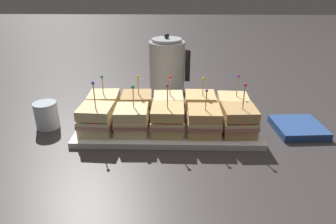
% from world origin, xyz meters
% --- Properties ---
extents(ground_plane, '(6.00, 6.00, 0.00)m').
position_xyz_m(ground_plane, '(0.00, 0.00, 0.00)').
color(ground_plane, '#383333').
extents(serving_platter, '(0.56, 0.25, 0.02)m').
position_xyz_m(serving_platter, '(0.00, 0.00, 0.01)').
color(serving_platter, white).
rests_on(serving_platter, ground_plane).
extents(sandwich_front_far_left, '(0.11, 0.11, 0.16)m').
position_xyz_m(sandwich_front_far_left, '(-0.21, -0.05, 0.06)').
color(sandwich_front_far_left, beige).
rests_on(sandwich_front_far_left, serving_platter).
extents(sandwich_front_left, '(0.10, 0.10, 0.15)m').
position_xyz_m(sandwich_front_left, '(-0.11, -0.05, 0.06)').
color(sandwich_front_left, beige).
rests_on(sandwich_front_left, serving_platter).
extents(sandwich_front_center, '(0.10, 0.10, 0.16)m').
position_xyz_m(sandwich_front_center, '(0.00, -0.05, 0.06)').
color(sandwich_front_center, tan).
rests_on(sandwich_front_center, serving_platter).
extents(sandwich_front_right, '(0.10, 0.10, 0.14)m').
position_xyz_m(sandwich_front_right, '(0.11, -0.05, 0.06)').
color(sandwich_front_right, tan).
rests_on(sandwich_front_right, serving_platter).
extents(sandwich_front_far_right, '(0.10, 0.10, 0.16)m').
position_xyz_m(sandwich_front_far_right, '(0.21, -0.05, 0.06)').
color(sandwich_front_far_right, tan).
rests_on(sandwich_front_far_right, serving_platter).
extents(sandwich_back_far_left, '(0.10, 0.10, 0.14)m').
position_xyz_m(sandwich_back_far_left, '(-0.21, 0.05, 0.06)').
color(sandwich_back_far_left, beige).
rests_on(sandwich_back_far_left, serving_platter).
extents(sandwich_back_left, '(0.11, 0.11, 0.15)m').
position_xyz_m(sandwich_back_left, '(-0.10, 0.05, 0.06)').
color(sandwich_back_left, tan).
rests_on(sandwich_back_left, serving_platter).
extents(sandwich_back_center, '(0.10, 0.10, 0.14)m').
position_xyz_m(sandwich_back_center, '(0.00, 0.05, 0.06)').
color(sandwich_back_center, beige).
rests_on(sandwich_back_center, serving_platter).
extents(sandwich_back_right, '(0.10, 0.10, 0.14)m').
position_xyz_m(sandwich_back_right, '(0.10, 0.05, 0.06)').
color(sandwich_back_right, tan).
rests_on(sandwich_back_right, serving_platter).
extents(sandwich_back_far_right, '(0.10, 0.10, 0.15)m').
position_xyz_m(sandwich_back_far_right, '(0.21, 0.05, 0.06)').
color(sandwich_back_far_right, '#DBB77A').
rests_on(sandwich_back_far_right, serving_platter).
extents(kettle_steel, '(0.17, 0.14, 0.24)m').
position_xyz_m(kettle_steel, '(-0.01, 0.33, 0.11)').
color(kettle_steel, '#B7BABF').
rests_on(kettle_steel, ground_plane).
extents(drinking_glass, '(0.07, 0.07, 0.09)m').
position_xyz_m(drinking_glass, '(-0.39, 0.01, 0.04)').
color(drinking_glass, silver).
rests_on(drinking_glass, ground_plane).
extents(napkin_stack, '(0.15, 0.15, 0.02)m').
position_xyz_m(napkin_stack, '(0.41, 0.00, 0.01)').
color(napkin_stack, navy).
rests_on(napkin_stack, ground_plane).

